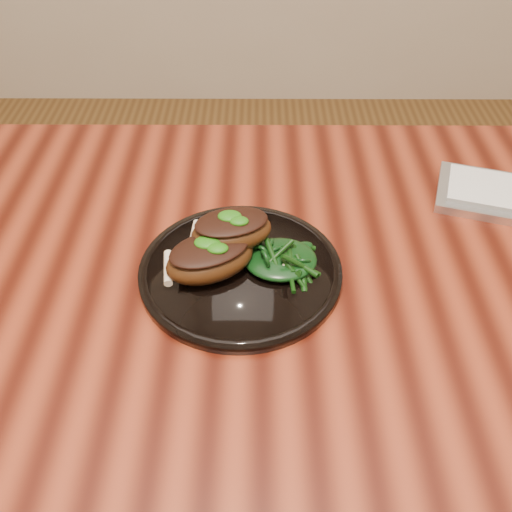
{
  "coord_description": "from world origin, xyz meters",
  "views": [
    {
      "loc": [
        -0.06,
        -0.56,
        1.29
      ],
      "look_at": [
        -0.06,
        -0.0,
        0.78
      ],
      "focal_mm": 40.0,
      "sensor_mm": 36.0,
      "label": 1
    }
  ],
  "objects_px": {
    "lamb_chop_front": "(209,257)",
    "plate": "(240,271)",
    "desk": "(300,313)",
    "greens_heap": "(281,256)"
  },
  "relations": [
    {
      "from": "greens_heap",
      "to": "plate",
      "type": "bearing_deg",
      "value": -174.81
    },
    {
      "from": "greens_heap",
      "to": "lamb_chop_front",
      "type": "bearing_deg",
      "value": -171.04
    },
    {
      "from": "desk",
      "to": "greens_heap",
      "type": "relative_size",
      "value": 16.42
    },
    {
      "from": "lamb_chop_front",
      "to": "greens_heap",
      "type": "height_order",
      "value": "lamb_chop_front"
    },
    {
      "from": "lamb_chop_front",
      "to": "plate",
      "type": "bearing_deg",
      "value": 13.9
    },
    {
      "from": "plate",
      "to": "lamb_chop_front",
      "type": "height_order",
      "value": "lamb_chop_front"
    },
    {
      "from": "plate",
      "to": "greens_heap",
      "type": "relative_size",
      "value": 2.78
    },
    {
      "from": "desk",
      "to": "plate",
      "type": "xyz_separation_m",
      "value": [
        -0.08,
        -0.01,
        0.09
      ]
    },
    {
      "from": "desk",
      "to": "greens_heap",
      "type": "distance_m",
      "value": 0.12
    },
    {
      "from": "desk",
      "to": "lamb_chop_front",
      "type": "bearing_deg",
      "value": -172.02
    }
  ]
}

